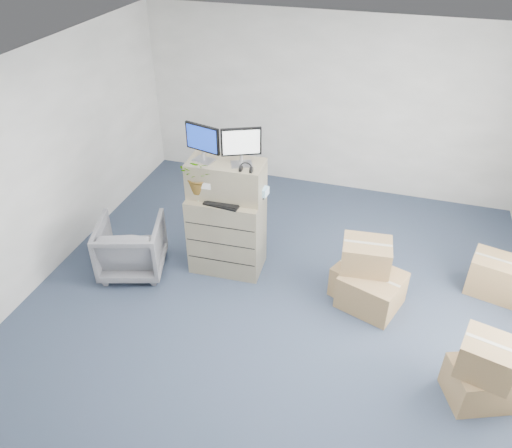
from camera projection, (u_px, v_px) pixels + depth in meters
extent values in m
plane|color=#283049|center=(267.00, 325.00, 5.84)|extent=(7.00, 7.00, 0.00)
cube|color=#BAB9B1|center=(329.00, 105.00, 7.82)|extent=(6.00, 0.02, 2.80)
cube|color=gray|center=(227.00, 233.00, 6.45)|extent=(0.95, 0.60, 1.08)
cube|color=gray|center=(226.00, 179.00, 6.06)|extent=(0.94, 0.50, 0.46)
cube|color=#99999E|center=(204.00, 160.00, 5.95)|extent=(0.28, 0.23, 0.02)
cylinder|color=#99999E|center=(204.00, 155.00, 5.92)|extent=(0.04, 0.04, 0.11)
cube|color=black|center=(203.00, 138.00, 5.79)|extent=(0.46, 0.15, 0.33)
cube|color=navy|center=(202.00, 139.00, 5.78)|extent=(0.41, 0.11, 0.29)
cube|color=#99999E|center=(242.00, 164.00, 5.86)|extent=(0.30, 0.26, 0.02)
cylinder|color=#99999E|center=(241.00, 159.00, 5.83)|extent=(0.04, 0.04, 0.11)
cube|color=black|center=(241.00, 142.00, 5.70)|extent=(0.44, 0.22, 0.33)
cube|color=silver|center=(241.00, 142.00, 5.69)|extent=(0.39, 0.18, 0.29)
torus|color=black|center=(246.00, 168.00, 5.71)|extent=(0.15, 0.02, 0.15)
cube|color=black|center=(222.00, 204.00, 6.00)|extent=(0.45, 0.22, 0.02)
ellipsoid|color=silver|center=(252.00, 205.00, 5.97)|extent=(0.09, 0.06, 0.03)
cylinder|color=gray|center=(233.00, 186.00, 6.12)|extent=(0.07, 0.07, 0.25)
cube|color=silver|center=(226.00, 194.00, 6.19)|extent=(0.07, 0.06, 0.02)
cube|color=black|center=(225.00, 189.00, 6.15)|extent=(0.07, 0.04, 0.12)
cube|color=black|center=(258.00, 195.00, 6.14)|extent=(0.22, 0.18, 0.06)
cube|color=#45AEEC|center=(257.00, 190.00, 6.08)|extent=(0.28, 0.16, 0.10)
cylinder|color=#AAC7A0|center=(201.00, 197.00, 6.14)|extent=(0.20, 0.20, 0.02)
cylinder|color=black|center=(201.00, 192.00, 6.10)|extent=(0.17, 0.17, 0.13)
imported|color=#195718|center=(200.00, 179.00, 5.99)|extent=(0.43, 0.48, 0.36)
imported|color=slate|center=(131.00, 244.00, 6.46)|extent=(0.98, 0.95, 0.82)
cube|color=olive|center=(359.00, 283.00, 6.13)|extent=(0.74, 0.67, 0.41)
cube|color=olive|center=(479.00, 383.00, 4.90)|extent=(0.72, 0.66, 0.42)
cube|color=olive|center=(371.00, 290.00, 6.01)|extent=(0.84, 0.80, 0.45)
cube|color=olive|center=(366.00, 256.00, 5.92)|extent=(0.60, 0.50, 0.39)
cube|color=olive|center=(488.00, 358.00, 4.66)|extent=(0.58, 0.54, 0.38)
cube|color=olive|center=(500.00, 278.00, 6.16)|extent=(0.79, 0.61, 0.50)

